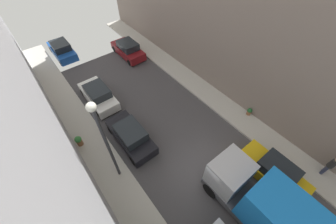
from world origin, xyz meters
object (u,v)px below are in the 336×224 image
(parked_car_right_2, at_px, (128,50))
(potted_plant_2, at_px, (79,141))
(parked_car_left_3, at_px, (131,136))
(pedestrian, at_px, (330,166))
(parked_car_right_1, at_px, (274,172))
(lamp_post, at_px, (104,136))
(parked_car_left_4, at_px, (98,95))
(potted_plant_3, at_px, (249,111))
(delivery_truck, at_px, (271,213))
(parked_car_left_5, at_px, (62,50))

(parked_car_right_2, height_order, potted_plant_2, parked_car_right_2)
(parked_car_left_3, height_order, pedestrian, pedestrian)
(parked_car_left_3, distance_m, parked_car_right_1, 9.33)
(parked_car_right_1, bearing_deg, pedestrian, -34.08)
(parked_car_right_1, relative_size, lamp_post, 0.65)
(parked_car_left_3, distance_m, pedestrian, 12.52)
(pedestrian, height_order, potted_plant_2, pedestrian)
(parked_car_right_1, bearing_deg, parked_car_right_2, 90.00)
(parked_car_left_4, xyz_separation_m, potted_plant_2, (-2.97, -3.11, -0.13))
(parked_car_right_2, xyz_separation_m, pedestrian, (2.77, -18.86, 0.35))
(parked_car_right_1, height_order, pedestrian, pedestrian)
(parked_car_right_2, bearing_deg, pedestrian, -81.65)
(parked_car_left_3, height_order, parked_car_left_4, same)
(parked_car_right_1, distance_m, potted_plant_3, 5.05)
(delivery_truck, distance_m, potted_plant_3, 7.85)
(parked_car_right_2, height_order, pedestrian, pedestrian)
(parked_car_left_5, height_order, parked_car_right_1, same)
(parked_car_left_4, height_order, potted_plant_3, parked_car_left_4)
(parked_car_right_1, height_order, delivery_truck, delivery_truck)
(parked_car_left_4, relative_size, delivery_truck, 0.64)
(parked_car_left_4, distance_m, parked_car_right_1, 13.76)
(potted_plant_2, bearing_deg, pedestrian, -45.71)
(parked_car_right_2, distance_m, potted_plant_2, 11.20)
(parked_car_left_4, bearing_deg, parked_car_right_2, 38.72)
(parked_car_left_5, distance_m, delivery_truck, 22.51)
(parked_car_left_4, relative_size, pedestrian, 2.44)
(parked_car_left_5, height_order, potted_plant_2, parked_car_left_5)
(parked_car_left_3, xyz_separation_m, potted_plant_2, (-2.97, 1.94, -0.13))
(parked_car_left_4, bearing_deg, pedestrian, -60.66)
(parked_car_left_5, bearing_deg, parked_car_left_4, -90.00)
(parked_car_left_3, bearing_deg, potted_plant_3, -23.07)
(parked_car_left_4, bearing_deg, delivery_truck, -78.93)
(parked_car_left_4, distance_m, delivery_truck, 14.11)
(parked_car_right_1, relative_size, potted_plant_3, 6.80)
(parked_car_right_1, xyz_separation_m, parked_car_right_2, (0.00, 16.99, 0.00))
(delivery_truck, bearing_deg, pedestrian, -7.60)
(parked_car_left_4, bearing_deg, lamp_post, -105.87)
(potted_plant_3, bearing_deg, delivery_truck, -138.34)
(pedestrian, distance_m, potted_plant_2, 15.96)
(delivery_truck, bearing_deg, potted_plant_2, 117.95)
(potted_plant_2, height_order, potted_plant_3, potted_plant_2)
(parked_car_left_4, xyz_separation_m, potted_plant_3, (8.48, -8.66, -0.25))
(potted_plant_2, xyz_separation_m, lamp_post, (1.07, -3.57, 3.71))
(delivery_truck, bearing_deg, lamp_post, 122.86)
(parked_car_left_3, bearing_deg, delivery_truck, -72.85)
(parked_car_left_4, height_order, pedestrian, pedestrian)
(parked_car_left_4, xyz_separation_m, parked_car_left_5, (0.00, 8.51, 0.00))
(parked_car_right_1, distance_m, pedestrian, 3.36)
(parked_car_left_3, distance_m, parked_car_right_2, 10.82)
(parked_car_left_3, relative_size, parked_car_right_2, 1.00)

